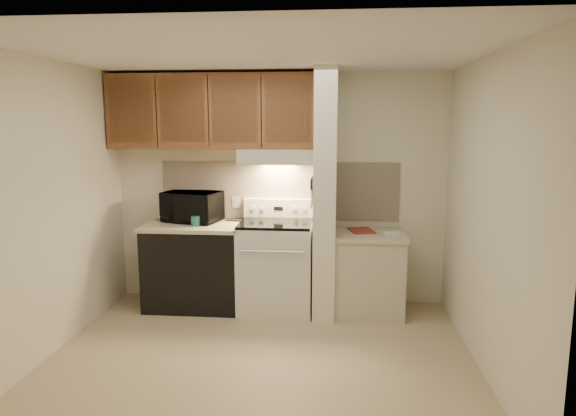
# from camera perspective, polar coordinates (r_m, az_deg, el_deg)

# --- Properties ---
(floor) EXTENTS (3.60, 3.60, 0.00)m
(floor) POSITION_cam_1_polar(r_m,az_deg,el_deg) (4.55, -3.04, -16.21)
(floor) COLOR tan
(floor) RESTS_ON ground
(ceiling) EXTENTS (3.60, 3.60, 0.00)m
(ceiling) POSITION_cam_1_polar(r_m,az_deg,el_deg) (4.14, -3.35, 16.80)
(ceiling) COLOR white
(ceiling) RESTS_ON wall_back
(wall_back) EXTENTS (3.60, 2.50, 0.02)m
(wall_back) POSITION_cam_1_polar(r_m,az_deg,el_deg) (5.64, -0.98, 2.12)
(wall_back) COLOR beige
(wall_back) RESTS_ON floor
(wall_left) EXTENTS (0.02, 3.00, 2.50)m
(wall_left) POSITION_cam_1_polar(r_m,az_deg,el_deg) (4.77, -25.11, -0.13)
(wall_left) COLOR beige
(wall_left) RESTS_ON floor
(wall_right) EXTENTS (0.02, 3.00, 2.50)m
(wall_right) POSITION_cam_1_polar(r_m,az_deg,el_deg) (4.29, 21.33, -0.86)
(wall_right) COLOR beige
(wall_right) RESTS_ON floor
(backsplash) EXTENTS (2.60, 0.02, 0.63)m
(backsplash) POSITION_cam_1_polar(r_m,az_deg,el_deg) (5.63, -0.99, 1.95)
(backsplash) COLOR #FAE8CB
(backsplash) RESTS_ON wall_back
(range_body) EXTENTS (0.76, 0.65, 0.92)m
(range_body) POSITION_cam_1_polar(r_m,az_deg,el_deg) (5.46, -1.34, -6.60)
(range_body) COLOR silver
(range_body) RESTS_ON floor
(oven_window) EXTENTS (0.50, 0.01, 0.30)m
(oven_window) POSITION_cam_1_polar(r_m,az_deg,el_deg) (5.15, -1.75, -7.14)
(oven_window) COLOR black
(oven_window) RESTS_ON range_body
(oven_handle) EXTENTS (0.65, 0.02, 0.02)m
(oven_handle) POSITION_cam_1_polar(r_m,az_deg,el_deg) (5.05, -1.81, -4.87)
(oven_handle) COLOR silver
(oven_handle) RESTS_ON range_body
(cooktop) EXTENTS (0.74, 0.64, 0.03)m
(cooktop) POSITION_cam_1_polar(r_m,az_deg,el_deg) (5.35, -1.36, -1.70)
(cooktop) COLOR black
(cooktop) RESTS_ON range_body
(range_backguard) EXTENTS (0.76, 0.08, 0.20)m
(range_backguard) POSITION_cam_1_polar(r_m,az_deg,el_deg) (5.61, -1.04, 0.01)
(range_backguard) COLOR silver
(range_backguard) RESTS_ON range_body
(range_display) EXTENTS (0.10, 0.01, 0.04)m
(range_display) POSITION_cam_1_polar(r_m,az_deg,el_deg) (5.56, -1.08, -0.06)
(range_display) COLOR black
(range_display) RESTS_ON range_backguard
(range_knob_left_outer) EXTENTS (0.05, 0.02, 0.05)m
(range_knob_left_outer) POSITION_cam_1_polar(r_m,az_deg,el_deg) (5.60, -3.94, -0.02)
(range_knob_left_outer) COLOR silver
(range_knob_left_outer) RESTS_ON range_backguard
(range_knob_left_inner) EXTENTS (0.05, 0.02, 0.05)m
(range_knob_left_inner) POSITION_cam_1_polar(r_m,az_deg,el_deg) (5.58, -2.92, -0.04)
(range_knob_left_inner) COLOR silver
(range_knob_left_inner) RESTS_ON range_backguard
(range_knob_right_inner) EXTENTS (0.05, 0.02, 0.05)m
(range_knob_right_inner) POSITION_cam_1_polar(r_m,az_deg,el_deg) (5.55, 0.76, -0.09)
(range_knob_right_inner) COLOR silver
(range_knob_right_inner) RESTS_ON range_backguard
(range_knob_right_outer) EXTENTS (0.05, 0.02, 0.05)m
(range_knob_right_outer) POSITION_cam_1_polar(r_m,az_deg,el_deg) (5.54, 1.79, -0.11)
(range_knob_right_outer) COLOR silver
(range_knob_right_outer) RESTS_ON range_backguard
(dishwasher_front) EXTENTS (1.00, 0.63, 0.87)m
(dishwasher_front) POSITION_cam_1_polar(r_m,az_deg,el_deg) (5.64, -10.30, -6.49)
(dishwasher_front) COLOR black
(dishwasher_front) RESTS_ON floor
(left_countertop) EXTENTS (1.04, 0.67, 0.04)m
(left_countertop) POSITION_cam_1_polar(r_m,az_deg,el_deg) (5.53, -10.44, -1.95)
(left_countertop) COLOR beige
(left_countertop) RESTS_ON dishwasher_front
(spoon_rest) EXTENTS (0.21, 0.11, 0.01)m
(spoon_rest) POSITION_cam_1_polar(r_m,az_deg,el_deg) (5.63, -5.98, -1.38)
(spoon_rest) COLOR black
(spoon_rest) RESTS_ON left_countertop
(teal_jar) EXTENTS (0.11, 0.11, 0.10)m
(teal_jar) POSITION_cam_1_polar(r_m,az_deg,el_deg) (5.41, -10.24, -1.42)
(teal_jar) COLOR #1E6261
(teal_jar) RESTS_ON left_countertop
(outlet) EXTENTS (0.08, 0.01, 0.12)m
(outlet) POSITION_cam_1_polar(r_m,az_deg,el_deg) (5.70, -5.80, 0.64)
(outlet) COLOR beige
(outlet) RESTS_ON backsplash
(microwave) EXTENTS (0.66, 0.52, 0.32)m
(microwave) POSITION_cam_1_polar(r_m,az_deg,el_deg) (5.65, -10.61, 0.15)
(microwave) COLOR black
(microwave) RESTS_ON left_countertop
(partition_pillar) EXTENTS (0.22, 0.70, 2.50)m
(partition_pillar) POSITION_cam_1_polar(r_m,az_deg,el_deg) (5.26, 4.15, 1.56)
(partition_pillar) COLOR #F0E6D0
(partition_pillar) RESTS_ON floor
(pillar_trim) EXTENTS (0.01, 0.70, 0.04)m
(pillar_trim) POSITION_cam_1_polar(r_m,az_deg,el_deg) (5.25, 2.89, 2.12)
(pillar_trim) COLOR brown
(pillar_trim) RESTS_ON partition_pillar
(knife_strip) EXTENTS (0.02, 0.42, 0.04)m
(knife_strip) POSITION_cam_1_polar(r_m,az_deg,el_deg) (5.20, 2.80, 2.27)
(knife_strip) COLOR black
(knife_strip) RESTS_ON partition_pillar
(knife_blade_a) EXTENTS (0.01, 0.03, 0.16)m
(knife_blade_a) POSITION_cam_1_polar(r_m,az_deg,el_deg) (5.06, 2.58, 0.92)
(knife_blade_a) COLOR silver
(knife_blade_a) RESTS_ON knife_strip
(knife_handle_a) EXTENTS (0.02, 0.02, 0.10)m
(knife_handle_a) POSITION_cam_1_polar(r_m,az_deg,el_deg) (5.04, 2.60, 2.61)
(knife_handle_a) COLOR black
(knife_handle_a) RESTS_ON knife_strip
(knife_blade_b) EXTENTS (0.01, 0.04, 0.18)m
(knife_blade_b) POSITION_cam_1_polar(r_m,az_deg,el_deg) (5.15, 2.63, 0.96)
(knife_blade_b) COLOR silver
(knife_blade_b) RESTS_ON knife_strip
(knife_handle_b) EXTENTS (0.02, 0.02, 0.10)m
(knife_handle_b) POSITION_cam_1_polar(r_m,az_deg,el_deg) (5.12, 2.64, 2.71)
(knife_handle_b) COLOR black
(knife_handle_b) RESTS_ON knife_strip
(knife_blade_c) EXTENTS (0.01, 0.04, 0.20)m
(knife_blade_c) POSITION_cam_1_polar(r_m,az_deg,el_deg) (5.22, 2.66, 0.97)
(knife_blade_c) COLOR silver
(knife_blade_c) RESTS_ON knife_strip
(knife_handle_c) EXTENTS (0.02, 0.02, 0.10)m
(knife_handle_c) POSITION_cam_1_polar(r_m,az_deg,el_deg) (5.20, 2.68, 2.82)
(knife_handle_c) COLOR black
(knife_handle_c) RESTS_ON knife_strip
(knife_blade_d) EXTENTS (0.01, 0.04, 0.16)m
(knife_blade_d) POSITION_cam_1_polar(r_m,az_deg,el_deg) (5.29, 2.70, 1.30)
(knife_blade_d) COLOR silver
(knife_blade_d) RESTS_ON knife_strip
(knife_handle_d) EXTENTS (0.02, 0.02, 0.10)m
(knife_handle_d) POSITION_cam_1_polar(r_m,az_deg,el_deg) (5.27, 2.71, 2.90)
(knife_handle_d) COLOR black
(knife_handle_d) RESTS_ON knife_strip
(knife_blade_e) EXTENTS (0.01, 0.04, 0.18)m
(knife_blade_e) POSITION_cam_1_polar(r_m,az_deg,el_deg) (5.37, 2.74, 1.32)
(knife_blade_e) COLOR silver
(knife_blade_e) RESTS_ON knife_strip
(knife_handle_e) EXTENTS (0.02, 0.02, 0.10)m
(knife_handle_e) POSITION_cam_1_polar(r_m,az_deg,el_deg) (5.36, 2.75, 3.02)
(knife_handle_e) COLOR black
(knife_handle_e) RESTS_ON knife_strip
(oven_mitt) EXTENTS (0.03, 0.10, 0.23)m
(oven_mitt) POSITION_cam_1_polar(r_m,az_deg,el_deg) (5.43, 2.79, 1.50)
(oven_mitt) COLOR gray
(oven_mitt) RESTS_ON partition_pillar
(right_cab_base) EXTENTS (0.70, 0.60, 0.81)m
(right_cab_base) POSITION_cam_1_polar(r_m,az_deg,el_deg) (5.45, 8.92, -7.35)
(right_cab_base) COLOR beige
(right_cab_base) RESTS_ON floor
(right_countertop) EXTENTS (0.74, 0.64, 0.04)m
(right_countertop) POSITION_cam_1_polar(r_m,az_deg,el_deg) (5.34, 9.04, -2.98)
(right_countertop) COLOR beige
(right_countertop) RESTS_ON right_cab_base
(red_folder) EXTENTS (0.30, 0.36, 0.01)m
(red_folder) POSITION_cam_1_polar(r_m,az_deg,el_deg) (5.43, 8.17, -2.48)
(red_folder) COLOR maroon
(red_folder) RESTS_ON right_countertop
(white_box) EXTENTS (0.16, 0.14, 0.04)m
(white_box) POSITION_cam_1_polar(r_m,az_deg,el_deg) (5.26, 11.52, -2.83)
(white_box) COLOR white
(white_box) RESTS_ON right_countertop
(range_hood) EXTENTS (0.78, 0.44, 0.15)m
(range_hood) POSITION_cam_1_polar(r_m,az_deg,el_deg) (5.38, -1.24, 5.78)
(range_hood) COLOR beige
(range_hood) RESTS_ON upper_cabinets
(hood_lip) EXTENTS (0.78, 0.04, 0.06)m
(hood_lip) POSITION_cam_1_polar(r_m,az_deg,el_deg) (5.18, -1.50, 5.13)
(hood_lip) COLOR beige
(hood_lip) RESTS_ON range_hood
(upper_cabinets) EXTENTS (2.18, 0.33, 0.77)m
(upper_cabinets) POSITION_cam_1_polar(r_m,az_deg,el_deg) (5.54, -8.44, 10.55)
(upper_cabinets) COLOR brown
(upper_cabinets) RESTS_ON wall_back
(cab_door_a) EXTENTS (0.46, 0.01, 0.63)m
(cab_door_a) POSITION_cam_1_polar(r_m,az_deg,el_deg) (5.63, -17.07, 10.22)
(cab_door_a) COLOR brown
(cab_door_a) RESTS_ON upper_cabinets
(cab_gap_a) EXTENTS (0.01, 0.01, 0.73)m
(cab_gap_a) POSITION_cam_1_polar(r_m,az_deg,el_deg) (5.54, -14.42, 10.36)
(cab_gap_a) COLOR black
(cab_gap_a) RESTS_ON upper_cabinets
(cab_door_b) EXTENTS (0.46, 0.01, 0.63)m
(cab_door_b) POSITION_cam_1_polar(r_m,az_deg,el_deg) (5.45, -11.67, 10.48)
(cab_door_b) COLOR brown
(cab_door_b) RESTS_ON upper_cabinets
(cab_gap_b) EXTENTS (0.01, 0.01, 0.73)m
(cab_gap_b) POSITION_cam_1_polar(r_m,az_deg,el_deg) (5.38, -8.85, 10.57)
(cab_gap_b) COLOR black
(cab_gap_b) RESTS_ON upper_cabinets
(cab_door_c) EXTENTS (0.46, 0.01, 0.63)m
(cab_door_c) POSITION_cam_1_polar(r_m,az_deg,el_deg) (5.32, -5.95, 10.65)
(cab_door_c) COLOR brown
(cab_door_c) RESTS_ON upper_cabinets
(cab_gap_c) EXTENTS (0.01, 0.01, 0.73)m
(cab_gap_c) POSITION_cam_1_polar(r_m,az_deg,el_deg) (5.28, -2.99, 10.69)
(cab_gap_c) COLOR black
(cab_gap_c) RESTS_ON upper_cabinets
(cab_door_d) EXTENTS (0.46, 0.01, 0.63)m
(cab_door_d) POSITION_cam_1_polar(r_m,az_deg,el_deg) (5.24, 0.01, 10.71)
(cab_door_d) COLOR brown
(cab_door_d) RESTS_ON upper_cabinets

